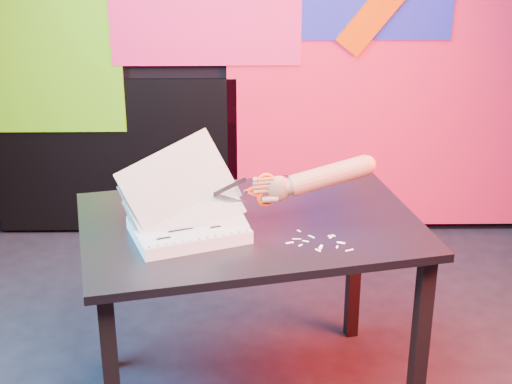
{
  "coord_description": "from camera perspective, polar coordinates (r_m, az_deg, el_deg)",
  "views": [
    {
      "loc": [
        -0.05,
        -2.44,
        1.92
      ],
      "look_at": [
        -0.02,
        0.01,
        0.87
      ],
      "focal_mm": 55.0,
      "sensor_mm": 36.0,
      "label": 1
    }
  ],
  "objects": [
    {
      "name": "hand_forearm",
      "position": [
        2.68,
        4.72,
        1.06
      ],
      "size": [
        0.42,
        0.13,
        0.14
      ],
      "rotation": [
        0.0,
        0.0,
        0.22
      ],
      "color": "#8B574C",
      "rests_on": "work_table"
    },
    {
      "name": "scissors",
      "position": [
        2.64,
        0.4,
        0.14
      ],
      "size": [
        0.21,
        0.05,
        0.12
      ],
      "rotation": [
        0.0,
        0.0,
        0.22
      ],
      "color": "silver",
      "rests_on": "printout_stack"
    },
    {
      "name": "work_table",
      "position": [
        2.77,
        -0.42,
        -3.91
      ],
      "size": [
        1.3,
        1.01,
        0.75
      ],
      "rotation": [
        0.0,
        0.0,
        0.22
      ],
      "color": "black",
      "rests_on": "ground"
    },
    {
      "name": "backdrop",
      "position": [
        4.02,
        0.88,
        9.35
      ],
      "size": [
        2.88,
        0.05,
        2.08
      ],
      "color": "red",
      "rests_on": "ground"
    },
    {
      "name": "room",
      "position": [
        2.5,
        0.45,
        10.1
      ],
      "size": [
        3.01,
        3.01,
        2.71
      ],
      "color": "black",
      "rests_on": "ground"
    },
    {
      "name": "printout_stack",
      "position": [
        2.62,
        -4.97,
        -2.53
      ],
      "size": [
        0.46,
        0.38,
        0.35
      ],
      "rotation": [
        0.0,
        0.0,
        0.36
      ],
      "color": "silver",
      "rests_on": "work_table"
    },
    {
      "name": "paper_clippings",
      "position": [
        2.59,
        4.7,
        -3.68
      ],
      "size": [
        0.22,
        0.16,
        0.0
      ],
      "color": "white",
      "rests_on": "work_table"
    }
  ]
}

